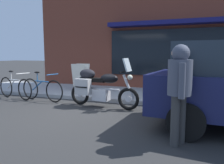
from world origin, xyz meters
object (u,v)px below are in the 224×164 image
touring_motorcycle (98,86)px  pedestrian_walking (179,83)px  second_bicycle_by_cafe (15,87)px  parked_bicycle (42,89)px  sandwich_board_sign (81,78)px

touring_motorcycle → pedestrian_walking: size_ratio=1.31×
touring_motorcycle → second_bicycle_by_cafe: size_ratio=1.25×
pedestrian_walking → parked_bicycle: bearing=153.7°
parked_bicycle → second_bicycle_by_cafe: (-1.07, -0.02, 0.00)m
touring_motorcycle → parked_bicycle: 2.06m
parked_bicycle → pedestrian_walking: bearing=-26.3°
pedestrian_walking → sandwich_board_sign: size_ratio=1.61×
pedestrian_walking → second_bicycle_by_cafe: bearing=158.6°
parked_bicycle → sandwich_board_sign: (0.64, 1.43, 0.25)m
touring_motorcycle → sandwich_board_sign: size_ratio=2.12×
touring_motorcycle → sandwich_board_sign: touring_motorcycle is taller
touring_motorcycle → parked_bicycle: touring_motorcycle is taller
pedestrian_walking → sandwich_board_sign: 5.15m
parked_bicycle → pedestrian_walking: 4.87m
touring_motorcycle → pedestrian_walking: (2.29, -1.97, 0.43)m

